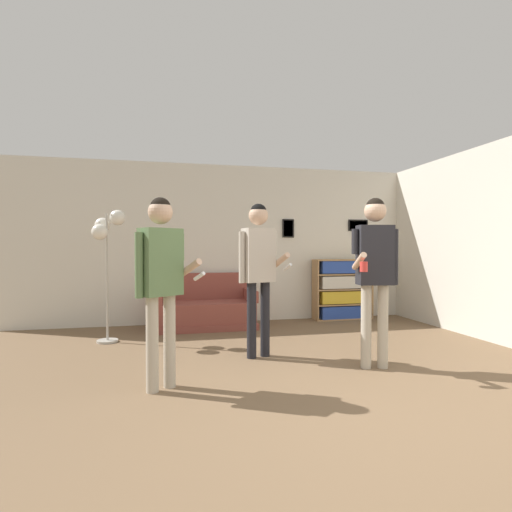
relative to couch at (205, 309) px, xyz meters
name	(u,v)px	position (x,y,z in m)	size (l,w,h in m)	color
ground_plane	(379,430)	(0.84, -3.91, -0.29)	(20.00, 20.00, 0.00)	brown
wall_back	(251,244)	(0.85, 0.42, 1.06)	(8.04, 0.08, 2.70)	silver
wall_right	(486,243)	(3.70, -1.76, 1.06)	(0.06, 6.70, 2.70)	silver
couch	(205,309)	(0.00, 0.00, 0.00)	(1.58, 0.80, 0.86)	brown
bookshelf	(342,289)	(2.48, 0.20, 0.25)	(1.06, 0.30, 1.07)	#A87F51
floor_lamp	(107,236)	(-1.39, -0.73, 1.15)	(0.42, 0.45, 1.79)	#ADA89E
person_player_foreground_left	(161,271)	(-0.66, -2.75, 0.78)	(0.60, 0.37, 1.73)	#B7AD99
person_player_foreground_center	(258,262)	(0.44, -1.90, 0.83)	(0.57, 0.44, 1.79)	black
person_watcher_holding_cup	(375,262)	(1.55, -2.59, 0.84)	(0.55, 0.42, 1.81)	#B7AD99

